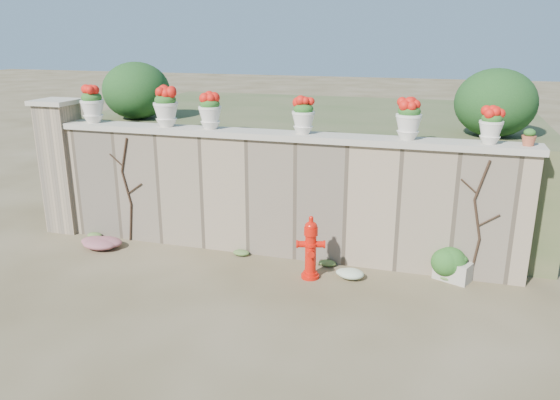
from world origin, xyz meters
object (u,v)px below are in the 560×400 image
(terracotta_pot, at_px, (529,138))
(fire_hydrant, at_px, (311,247))
(planter_box, at_px, (453,267))
(urn_pot_0, at_px, (92,105))

(terracotta_pot, bearing_deg, fire_hydrant, -164.75)
(planter_box, relative_size, terracotta_pot, 2.55)
(fire_hydrant, xyz_separation_m, planter_box, (2.11, 0.56, -0.30))
(fire_hydrant, relative_size, urn_pot_0, 1.56)
(planter_box, bearing_deg, urn_pot_0, -158.93)
(planter_box, xyz_separation_m, terracotta_pot, (0.85, 0.25, 2.01))
(planter_box, height_order, urn_pot_0, urn_pot_0)
(terracotta_pot, bearing_deg, planter_box, -163.67)
(urn_pot_0, relative_size, terracotta_pot, 2.70)
(planter_box, bearing_deg, terracotta_pot, 39.66)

